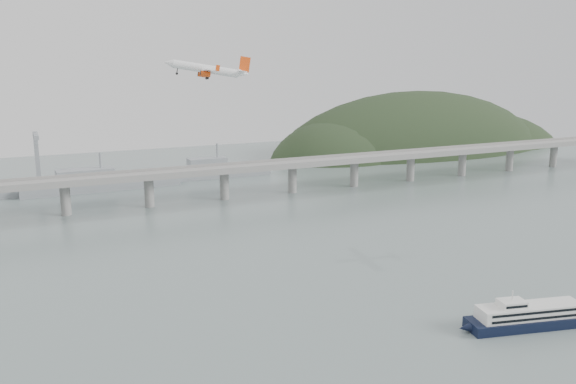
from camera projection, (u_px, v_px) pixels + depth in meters
name	position (u px, v px, depth m)	size (l,w,h in m)	color
ground	(351.00, 318.00, 221.31)	(900.00, 900.00, 0.00)	slate
bridge	(193.00, 176.00, 394.44)	(800.00, 22.00, 23.90)	gray
headland	(425.00, 167.00, 636.09)	(365.00, 155.00, 156.00)	black
ferry	(529.00, 316.00, 213.85)	(73.57, 24.84, 14.03)	black
airliner	(208.00, 69.00, 274.31)	(39.20, 35.97, 10.63)	white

